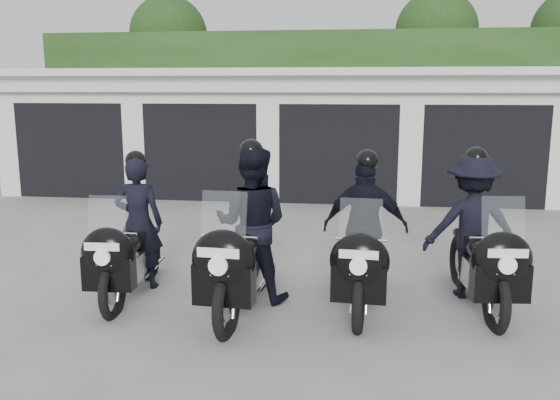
# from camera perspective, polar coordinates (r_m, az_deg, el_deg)

# --- Properties ---
(ground) EXTENTS (80.00, 80.00, 0.00)m
(ground) POSITION_cam_1_polar(r_m,az_deg,el_deg) (7.97, 4.09, -8.05)
(ground) COLOR gray
(ground) RESTS_ON ground
(garage_block) EXTENTS (16.40, 6.80, 2.96)m
(garage_block) POSITION_cam_1_polar(r_m,az_deg,el_deg) (15.63, 5.96, 6.61)
(garage_block) COLOR silver
(garage_block) RESTS_ON ground
(background_vegetation) EXTENTS (20.00, 3.90, 5.80)m
(background_vegetation) POSITION_cam_1_polar(r_m,az_deg,el_deg) (20.44, 7.50, 11.36)
(background_vegetation) COLOR #1C3915
(background_vegetation) RESTS_ON ground
(police_bike_a) EXTENTS (0.68, 2.12, 1.84)m
(police_bike_a) POSITION_cam_1_polar(r_m,az_deg,el_deg) (7.59, -14.10, -3.56)
(police_bike_a) COLOR black
(police_bike_a) RESTS_ON ground
(police_bike_b) EXTENTS (0.97, 2.34, 2.04)m
(police_bike_b) POSITION_cam_1_polar(r_m,az_deg,el_deg) (6.99, -3.13, -3.41)
(police_bike_b) COLOR black
(police_bike_b) RESTS_ON ground
(police_bike_c) EXTENTS (1.07, 2.18, 1.90)m
(police_bike_c) POSITION_cam_1_polar(r_m,az_deg,el_deg) (7.17, 8.13, -3.60)
(police_bike_c) COLOR black
(police_bike_c) RESTS_ON ground
(police_bike_d) EXTENTS (1.21, 2.21, 1.93)m
(police_bike_d) POSITION_cam_1_polar(r_m,az_deg,el_deg) (7.51, 18.30, -3.24)
(police_bike_d) COLOR black
(police_bike_d) RESTS_ON ground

